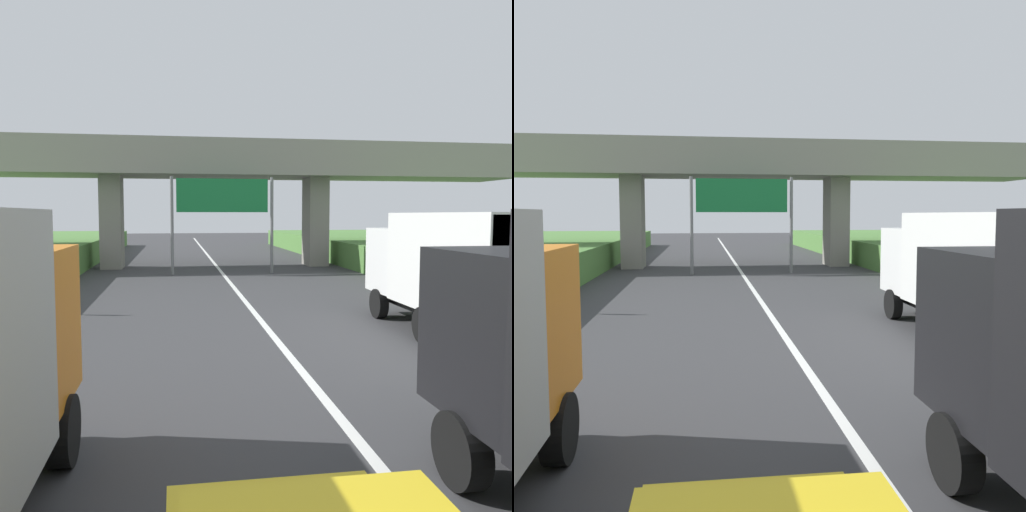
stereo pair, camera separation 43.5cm
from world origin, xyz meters
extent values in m
cube|color=white|center=(0.00, 29.71, 0.00)|extent=(0.20, 99.42, 0.01)
cube|color=gray|center=(0.00, 37.14, 6.38)|extent=(40.00, 4.80, 1.10)
cube|color=gray|center=(0.00, 34.92, 7.48)|extent=(40.00, 0.36, 1.10)
cube|color=gray|center=(0.00, 39.36, 7.48)|extent=(40.00, 0.36, 1.10)
cube|color=gray|center=(-6.63, 37.14, 2.92)|extent=(1.30, 2.20, 5.83)
cube|color=gray|center=(6.63, 37.14, 2.92)|extent=(1.30, 2.20, 5.83)
cylinder|color=slate|center=(-2.85, 32.81, 2.77)|extent=(0.18, 0.18, 5.53)
cylinder|color=slate|center=(2.85, 32.81, 2.77)|extent=(0.18, 0.18, 5.53)
cube|color=#167238|center=(0.00, 32.81, 4.48)|extent=(5.20, 0.12, 1.90)
cube|color=white|center=(0.00, 32.79, 4.48)|extent=(4.89, 0.01, 1.67)
cylinder|color=slate|center=(-7.40, 21.73, 1.10)|extent=(0.08, 0.08, 2.20)
cube|color=white|center=(-7.40, 21.71, 1.85)|extent=(0.60, 0.03, 0.76)
cube|color=black|center=(-7.40, 21.69, 1.85)|extent=(0.50, 0.01, 0.12)
cube|color=#2D3842|center=(1.75, 9.98, 2.19)|extent=(1.89, 0.06, 0.90)
cylinder|color=black|center=(0.78, 8.96, 0.48)|extent=(0.30, 0.96, 0.96)
cube|color=black|center=(4.87, 16.66, 0.66)|extent=(1.10, 7.30, 0.36)
cube|color=silver|center=(4.87, 19.26, 1.89)|extent=(2.10, 2.10, 2.10)
cube|color=#2D3842|center=(4.87, 20.28, 2.19)|extent=(1.89, 0.06, 0.90)
cube|color=silver|center=(4.87, 15.61, 2.14)|extent=(2.30, 5.20, 2.60)
cylinder|color=black|center=(3.90, 19.26, 0.48)|extent=(0.30, 0.96, 0.96)
cylinder|color=black|center=(5.84, 19.26, 0.48)|extent=(0.30, 0.96, 0.96)
cylinder|color=black|center=(3.80, 14.18, 0.48)|extent=(0.30, 0.96, 0.96)
cylinder|color=black|center=(3.80, 15.87, 0.48)|extent=(0.30, 0.96, 0.96)
cylinder|color=black|center=(5.94, 15.87, 0.48)|extent=(0.30, 0.96, 0.96)
cube|color=#2D3842|center=(-5.17, 11.34, 2.19)|extent=(1.89, 0.06, 0.90)
cylinder|color=black|center=(-4.20, 10.32, 0.48)|extent=(0.30, 0.96, 0.96)
cylinder|color=orange|center=(6.51, 16.17, 0.45)|extent=(0.56, 0.56, 0.90)
cylinder|color=white|center=(6.51, 16.17, 0.52)|extent=(0.57, 0.57, 0.12)
cylinder|color=orange|center=(6.66, 19.70, 0.45)|extent=(0.56, 0.56, 0.90)
cylinder|color=white|center=(6.66, 19.70, 0.52)|extent=(0.57, 0.57, 0.12)
cylinder|color=orange|center=(6.49, 23.23, 0.45)|extent=(0.56, 0.56, 0.90)
cylinder|color=white|center=(6.49, 23.23, 0.52)|extent=(0.57, 0.57, 0.12)
camera|label=1|loc=(-2.68, 3.21, 3.38)|focal=36.50mm
camera|label=2|loc=(-2.24, 3.15, 3.38)|focal=36.50mm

